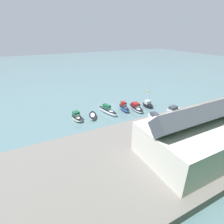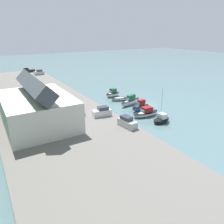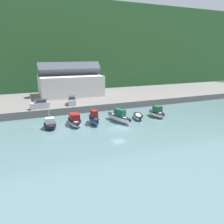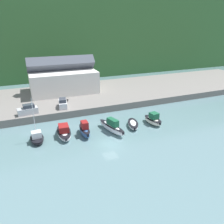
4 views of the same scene
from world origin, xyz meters
TOP-DOWN VIEW (x-y plane):
  - ground_plane at (0.00, 0.00)m, footprint 320.00×320.00m
  - hillside_backdrop at (0.00, 76.45)m, footprint 240.00×52.69m
  - quay_promenade at (0.00, 26.36)m, footprint 131.35×24.72m
  - harbor_clubhouse at (-2.57, 30.63)m, footprint 18.49×12.68m
  - moored_boat_0 at (-12.07, 5.69)m, footprint 2.53×4.50m
  - moored_boat_1 at (-7.11, 6.19)m, footprint 2.88×7.11m
  - moored_boat_2 at (-3.38, 4.91)m, footprint 1.68×5.15m
  - moored_boat_3 at (2.01, 4.34)m, footprint 3.51×7.80m
  - moored_boat_4 at (6.96, 4.81)m, footprint 3.71×5.66m
  - moored_boat_5 at (11.52, 4.42)m, footprint 2.82×5.12m
  - parked_car_1 at (-5.16, 17.30)m, footprint 2.36×4.41m
  - parked_car_2 at (-12.95, 15.84)m, footprint 4.40×2.33m
  - dog_on_quay at (-3.48, 20.83)m, footprint 0.78×0.78m

SIDE VIEW (x-z plane):
  - ground_plane at x=0.00m, z-range 0.00..0.00m
  - moored_boat_4 at x=6.96m, z-range 0.04..1.01m
  - moored_boat_0 at x=-12.07m, z-range -3.36..4.92m
  - moored_boat_1 at x=-7.11m, z-range -0.33..2.01m
  - quay_promenade at x=0.00m, z-range 0.00..1.70m
  - moored_boat_5 at x=11.52m, z-range -0.35..2.25m
  - moored_boat_3 at x=2.01m, z-range -0.37..2.44m
  - moored_boat_2 at x=-3.38m, z-range -0.38..2.57m
  - dog_on_quay at x=-3.48m, z-range 1.82..2.50m
  - parked_car_1 at x=-5.16m, z-range 1.54..3.70m
  - parked_car_2 at x=-12.95m, z-range 1.54..3.70m
  - harbor_clubhouse at x=-2.57m, z-range 0.18..10.20m
  - hillside_backdrop at x=0.00m, z-range 0.00..34.35m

